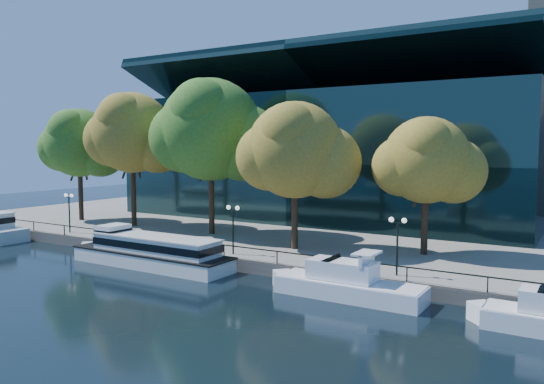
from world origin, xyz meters
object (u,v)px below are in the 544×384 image
Objects in this scene: tree_0 at (80,144)px; lamp_0 at (69,204)px; tree_2 at (212,132)px; tree_4 at (428,162)px; cruiser_near at (343,282)px; lamp_2 at (398,233)px; lamp_1 at (233,218)px; tour_boat at (148,250)px; tree_1 at (133,134)px; tree_3 at (296,152)px.

tree_0 is 11.41m from lamp_0.
tree_2 is 21.45m from tree_4.
tree_2 is 1.39× the size of tree_4.
cruiser_near is 32.63m from lamp_0.
lamp_0 is 1.00× the size of lamp_2.
tree_2 reaches higher than tree_0.
tree_0 is 29.01m from lamp_1.
tree_2 is at bearing 137.17° from lamp_1.
lamp_0 and lamp_1 have the same top height.
tour_boat is 17.58m from cruiser_near.
tree_4 is 16.50m from lamp_1.
tree_0 is 9.03m from tree_1.
tree_4 is at bearing 2.74° from tree_2.
tree_3 is at bearing 53.72° from lamp_1.
tree_2 is at bearing 98.24° from tour_boat.
tree_4 is 35.64m from lamp_0.
lamp_0 is at bearing 173.56° from cruiser_near.
tree_1 is 3.68× the size of lamp_0.
lamp_2 is (41.40, -6.88, -6.13)m from tree_0.
tree_2 is 16.64m from lamp_0.
tree_1 is 10.91m from tree_2.
tour_boat is 1.45× the size of tree_4.
tour_boat is 15.39m from lamp_0.
tree_0 is 42.42m from lamp_2.
lamp_0 is (-32.29, 3.64, 3.00)m from cruiser_near.
tree_1 is 0.95× the size of tree_2.
cruiser_near is at bearing 0.13° from tour_boat.
tree_2 is 3.89× the size of lamp_1.
lamp_1 is at bearing -126.28° from tree_3.
tree_3 is (30.88, -2.28, -0.72)m from tree_0.
tree_1 is 10.21m from lamp_0.
lamp_1 is (20.78, 0.00, 0.00)m from lamp_0.
lamp_2 is (10.52, -4.60, -5.41)m from tree_3.
tree_3 reaches higher than lamp_1.
lamp_0 is (-34.40, -8.09, -4.63)m from tree_4.
tree_0 is 41.17m from tree_4.
tree_3 is 3.16× the size of lamp_2.
tree_4 reaches higher than cruiser_near.
lamp_0 is at bearing -169.23° from tree_3.
tree_1 reaches higher than tree_3.
lamp_1 is at bearing -14.04° from tree_0.
lamp_2 is at bearing -88.01° from tree_4.
tree_3 is at bearing 134.62° from cruiser_near.
tree_1 is at bearing 168.03° from lamp_2.
tree_2 reaches higher than tree_1.
tree_4 is at bearing 13.24° from lamp_0.
tree_3 is at bearing 156.40° from lamp_2.
lamp_1 is at bearing 31.24° from tour_boat.
tree_0 reaches higher than lamp_2.
tour_boat is at bearing -169.55° from lamp_2.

